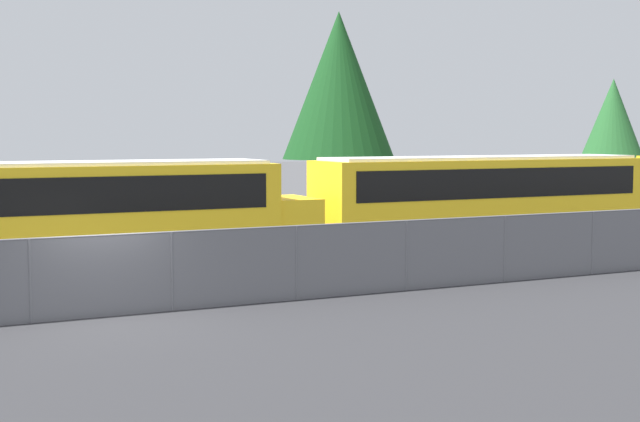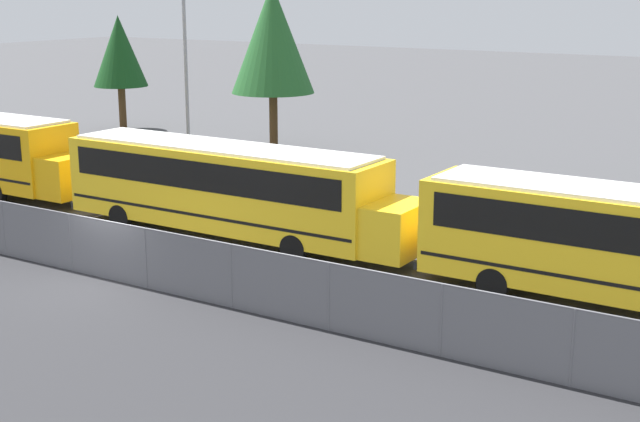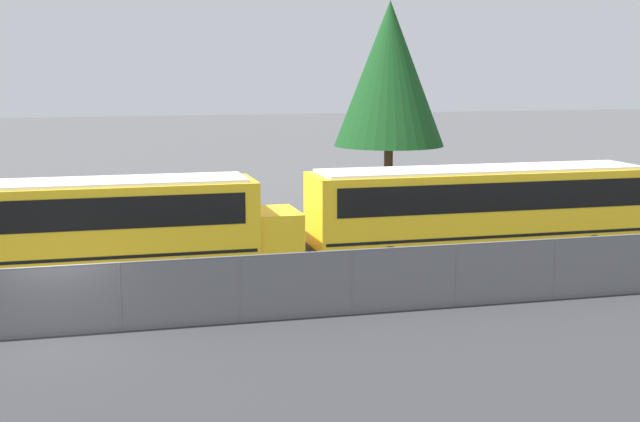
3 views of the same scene
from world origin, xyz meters
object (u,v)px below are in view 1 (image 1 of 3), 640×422
(school_bus_2, at_px, (71,210))
(tree_1, at_px, (613,120))
(tree_0, at_px, (339,86))
(school_bus_3, at_px, (490,195))

(school_bus_2, relative_size, tree_1, 1.86)
(tree_1, bearing_deg, tree_0, -173.85)
(school_bus_3, height_order, tree_0, tree_0)
(school_bus_2, bearing_deg, tree_0, 42.35)
(school_bus_2, xyz_separation_m, tree_0, (15.07, 13.74, 4.39))
(tree_0, xyz_separation_m, tree_1, (19.31, 2.08, -1.45))
(school_bus_2, height_order, school_bus_3, same)
(school_bus_3, bearing_deg, tree_0, 85.48)
(school_bus_2, distance_m, tree_1, 37.96)
(school_bus_2, relative_size, school_bus_3, 1.00)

